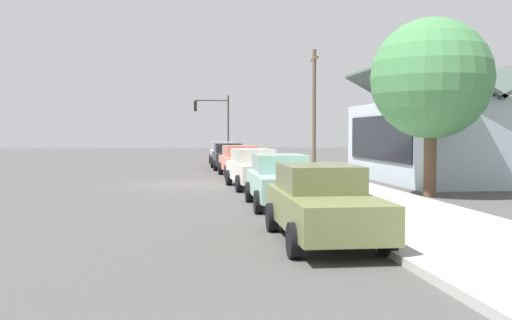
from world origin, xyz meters
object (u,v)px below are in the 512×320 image
(car_charcoal, at_px, (228,156))
(fire_hydrant_red, at_px, (252,161))
(car_seafoam, at_px, (281,180))
(car_coral, at_px, (241,161))
(car_ivory, at_px, (254,168))
(utility_pole_wooden, at_px, (314,106))
(car_silver, at_px, (224,153))
(shade_tree, at_px, (431,79))
(traffic_light_main, at_px, (215,117))
(car_olive, at_px, (322,203))

(car_charcoal, xyz_separation_m, fire_hydrant_red, (0.24, 1.47, -0.32))
(car_charcoal, bearing_deg, car_seafoam, 0.10)
(car_coral, height_order, car_seafoam, same)
(car_charcoal, xyz_separation_m, car_coral, (5.87, 0.15, -0.00))
(car_ivory, xyz_separation_m, utility_pole_wooden, (-12.45, 5.43, 3.11))
(car_silver, relative_size, shade_tree, 0.76)
(car_silver, bearing_deg, car_seafoam, 1.14)
(car_silver, relative_size, car_charcoal, 1.06)
(traffic_light_main, bearing_deg, car_silver, 3.64)
(traffic_light_main, bearing_deg, car_ivory, 0.59)
(car_silver, distance_m, traffic_light_main, 5.59)
(traffic_light_main, xyz_separation_m, utility_pole_wooden, (10.18, 5.66, 0.44))
(car_silver, height_order, car_charcoal, same)
(shade_tree, relative_size, traffic_light_main, 1.21)
(car_charcoal, xyz_separation_m, car_ivory, (12.25, 0.04, 0.00))
(car_charcoal, relative_size, shade_tree, 0.72)
(car_coral, relative_size, fire_hydrant_red, 6.43)
(car_coral, height_order, fire_hydrant_red, car_coral)
(car_silver, distance_m, utility_pole_wooden, 8.13)
(car_charcoal, distance_m, traffic_light_main, 10.72)
(traffic_light_main, bearing_deg, fire_hydrant_red, 8.89)
(traffic_light_main, relative_size, fire_hydrant_red, 7.32)
(car_olive, bearing_deg, utility_pole_wooden, 168.16)
(car_silver, xyz_separation_m, shade_tree, (21.79, 5.65, 3.32))
(car_silver, xyz_separation_m, car_seafoam, (23.74, -0.03, -0.00))
(car_silver, bearing_deg, car_charcoal, -0.06)
(car_ivory, height_order, fire_hydrant_red, car_ivory)
(car_charcoal, bearing_deg, car_coral, 1.27)
(car_seafoam, bearing_deg, shade_tree, 110.29)
(car_ivory, xyz_separation_m, fire_hydrant_red, (-12.01, 1.43, -0.32))
(car_olive, relative_size, shade_tree, 0.74)
(shade_tree, bearing_deg, car_silver, -165.47)
(utility_pole_wooden, bearing_deg, traffic_light_main, -150.93)
(car_charcoal, bearing_deg, traffic_light_main, -179.15)
(fire_hydrant_red, bearing_deg, car_seafoam, -4.36)
(car_silver, distance_m, car_ivory, 17.72)
(car_ivory, bearing_deg, shade_tree, 51.87)
(car_silver, relative_size, utility_pole_wooden, 0.63)
(utility_pole_wooden, bearing_deg, car_ivory, -23.56)
(car_ivory, distance_m, fire_hydrant_red, 12.10)
(shade_tree, relative_size, fire_hydrant_red, 8.83)
(car_olive, height_order, shade_tree, shade_tree)
(car_silver, relative_size, car_olive, 1.02)
(car_ivory, bearing_deg, traffic_light_main, 177.84)
(car_seafoam, height_order, utility_pole_wooden, utility_pole_wooden)
(traffic_light_main, bearing_deg, car_olive, 0.26)
(car_seafoam, height_order, fire_hydrant_red, car_seafoam)
(utility_pole_wooden, bearing_deg, car_silver, -134.62)
(car_seafoam, bearing_deg, car_olive, 0.05)
(car_silver, xyz_separation_m, car_charcoal, (5.47, -0.12, -0.00))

